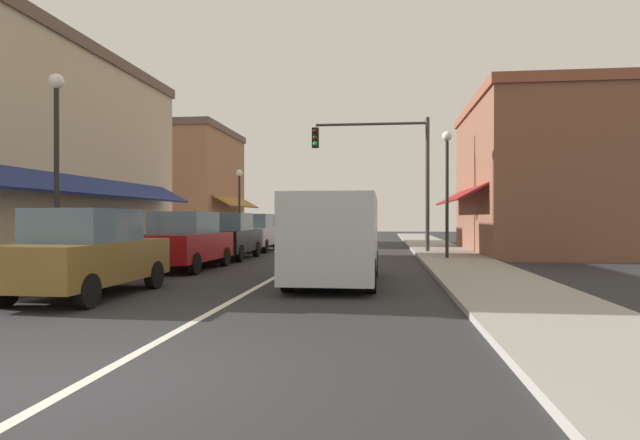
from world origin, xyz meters
name	(u,v)px	position (x,y,z in m)	size (l,w,h in m)	color
ground_plane	(316,255)	(0.00, 18.00, 0.00)	(80.00, 80.00, 0.00)	#28282B
sidewalk_left	(192,252)	(-5.50, 18.00, 0.06)	(2.60, 56.00, 0.12)	gray
sidewalk_right	(447,254)	(5.50, 18.00, 0.06)	(2.60, 56.00, 0.12)	gray
lane_center_stripe	(316,255)	(0.00, 18.00, 0.00)	(0.14, 52.00, 0.01)	silver
storefront_left_block	(23,154)	(-9.20, 12.00, 3.74)	(6.12, 14.20, 7.48)	#BCAD8E
storefront_right_block	(533,177)	(9.46, 20.00, 3.40)	(6.65, 10.20, 6.80)	brown
storefront_far_left	(187,186)	(-9.48, 28.00, 3.60)	(6.69, 8.20, 7.18)	#9E6B4C
parked_car_nearest_left	(87,253)	(-3.04, 5.25, 0.88)	(1.82, 4.12, 1.77)	brown
parked_car_second_left	(186,241)	(-3.12, 10.91, 0.88)	(1.87, 4.14, 1.77)	maroon
parked_car_third_left	(228,236)	(-3.05, 15.24, 0.88)	(1.83, 4.12, 1.77)	black
parked_car_far_left	(254,233)	(-3.22, 20.19, 0.88)	(1.82, 4.12, 1.77)	#B7BABF
parked_car_distant_left	(278,230)	(-3.24, 26.05, 0.88)	(1.83, 4.13, 1.77)	silver
van_in_lane	(335,236)	(1.72, 8.04, 1.15)	(2.01, 5.18, 2.12)	#B2B7BC
traffic_signal_mast_arm	(388,161)	(3.06, 19.21, 4.10)	(5.20, 0.50, 6.02)	#333333
street_lamp_left_near	(57,143)	(-4.89, 7.14, 3.37)	(0.36, 0.36, 5.03)	black
street_lamp_right_mid	(447,174)	(5.19, 15.25, 3.21)	(0.36, 0.36, 4.76)	black
street_lamp_left_far	(239,194)	(-5.06, 24.27, 2.91)	(0.36, 0.36, 4.25)	black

